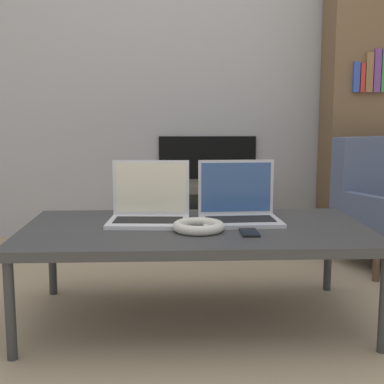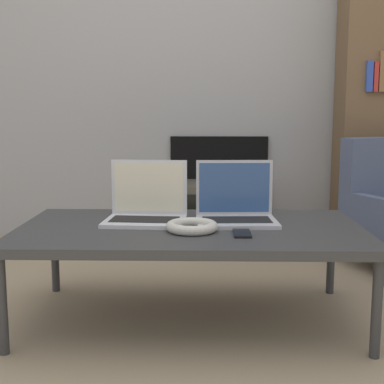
{
  "view_description": "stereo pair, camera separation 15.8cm",
  "coord_description": "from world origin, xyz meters",
  "px_view_note": "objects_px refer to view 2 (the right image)",
  "views": [
    {
      "loc": [
        -0.1,
        -1.7,
        0.84
      ],
      "look_at": [
        0.0,
        0.68,
        0.48
      ],
      "focal_mm": 50.0,
      "sensor_mm": 36.0,
      "label": 1
    },
    {
      "loc": [
        0.05,
        -1.7,
        0.84
      ],
      "look_at": [
        0.0,
        0.68,
        0.48
      ],
      "focal_mm": 50.0,
      "sensor_mm": 36.0,
      "label": 2
    }
  ],
  "objects_px": {
    "laptop_left": "(146,208)",
    "laptop_right": "(236,208)",
    "tv": "(220,214)",
    "phone": "(242,233)",
    "headphones": "(192,226)"
  },
  "relations": [
    {
      "from": "laptop_left",
      "to": "laptop_right",
      "type": "distance_m",
      "value": 0.37
    },
    {
      "from": "laptop_left",
      "to": "tv",
      "type": "xyz_separation_m",
      "value": [
        0.34,
        1.16,
        -0.25
      ]
    },
    {
      "from": "phone",
      "to": "tv",
      "type": "xyz_separation_m",
      "value": [
        -0.04,
        1.4,
        -0.2
      ]
    },
    {
      "from": "laptop_right",
      "to": "phone",
      "type": "distance_m",
      "value": 0.24
    },
    {
      "from": "headphones",
      "to": "tv",
      "type": "relative_size",
      "value": 0.41
    },
    {
      "from": "headphones",
      "to": "tv",
      "type": "height_order",
      "value": "headphones"
    },
    {
      "from": "laptop_right",
      "to": "headphones",
      "type": "distance_m",
      "value": 0.26
    },
    {
      "from": "phone",
      "to": "headphones",
      "type": "bearing_deg",
      "value": 164.1
    },
    {
      "from": "laptop_left",
      "to": "tv",
      "type": "relative_size",
      "value": 0.69
    },
    {
      "from": "headphones",
      "to": "phone",
      "type": "distance_m",
      "value": 0.2
    },
    {
      "from": "phone",
      "to": "tv",
      "type": "distance_m",
      "value": 1.41
    },
    {
      "from": "laptop_right",
      "to": "tv",
      "type": "xyz_separation_m",
      "value": [
        -0.03,
        1.16,
        -0.25
      ]
    },
    {
      "from": "headphones",
      "to": "tv",
      "type": "xyz_separation_m",
      "value": [
        0.15,
        1.34,
        -0.21
      ]
    },
    {
      "from": "laptop_right",
      "to": "phone",
      "type": "xyz_separation_m",
      "value": [
        0.01,
        -0.24,
        -0.05
      ]
    },
    {
      "from": "laptop_left",
      "to": "laptop_right",
      "type": "xyz_separation_m",
      "value": [
        0.37,
        0.0,
        0.0
      ]
    }
  ]
}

